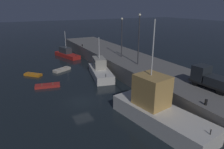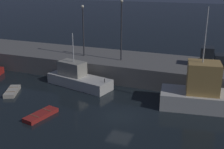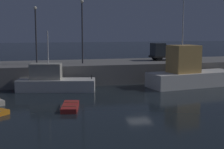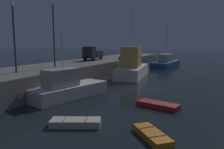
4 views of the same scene
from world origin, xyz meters
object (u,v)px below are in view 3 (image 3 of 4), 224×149
Objects in this scene: fishing_boat_white at (190,73)px; utility_truck at (166,52)px; lamp_post_east at (82,27)px; fishing_boat_blue at (54,81)px; lamp_post_west at (36,31)px; dinghy_red_small at (70,107)px; bollard_west at (197,60)px.

fishing_boat_white reaches higher than utility_truck.
utility_truck is (12.92, 1.74, -3.73)m from lamp_post_east.
lamp_post_west is at bearing 107.62° from fishing_boat_blue.
fishing_boat_white is 18.66m from dinghy_red_small.
lamp_post_east reaches higher than fishing_boat_blue.
fishing_boat_white is at bearing 27.82° from dinghy_red_small.
fishing_boat_blue is 2.36× the size of dinghy_red_small.
fishing_boat_blue is at bearing -72.38° from lamp_post_west.
lamp_post_east is 1.58× the size of utility_truck.
fishing_boat_blue is 9.79m from dinghy_red_small.
fishing_boat_white is at bearing -3.43° from fishing_boat_blue.
bollard_west is at bearing -55.90° from utility_truck.
utility_truck is (16.48, 16.73, 3.68)m from dinghy_red_small.
utility_truck reaches higher than dinghy_red_small.
lamp_post_east is (3.56, 14.99, 7.41)m from dinghy_red_small.
lamp_post_west reaches higher than fishing_boat_blue.
fishing_boat_white reaches higher than bollard_west.
dinghy_red_small is 16.98m from lamp_post_west.
dinghy_red_small is at bearing -85.39° from fishing_boat_blue.
lamp_post_west is at bearing 99.49° from dinghy_red_small.
dinghy_red_small is at bearing -134.58° from utility_truck.
bollard_west is at bearing -7.44° from lamp_post_west.
lamp_post_west is 19.37m from utility_truck.
fishing_boat_blue reaches higher than bollard_west.
dinghy_red_small is at bearing -80.51° from lamp_post_west.
fishing_boat_blue is 20.44m from bollard_west.
lamp_post_east is 16.70m from bollard_west.
utility_truck is at bearing 7.65° from lamp_post_east.
fishing_boat_blue is 8.39m from lamp_post_west.
bollard_west is (21.95, -2.86, -4.15)m from lamp_post_west.
bollard_west is at bearing 51.93° from fishing_boat_white.
bollard_west is at bearing -9.17° from lamp_post_east.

